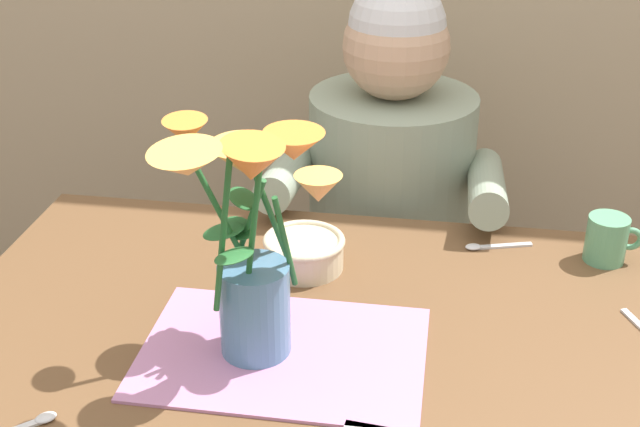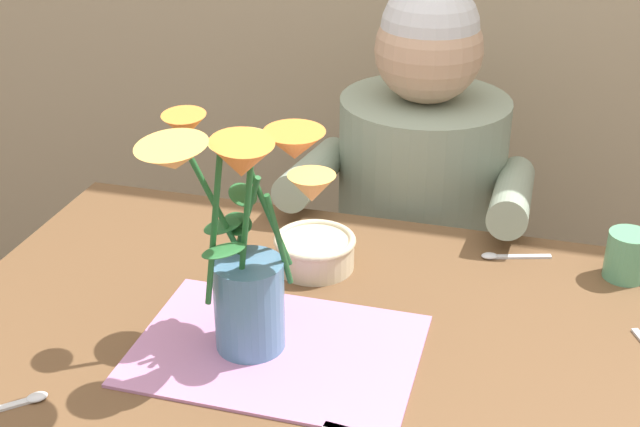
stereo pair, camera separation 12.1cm
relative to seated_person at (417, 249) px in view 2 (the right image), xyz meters
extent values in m
cube|color=brown|center=(-0.03, -0.62, 0.16)|extent=(1.20, 0.80, 0.04)
cylinder|color=brown|center=(-0.57, -0.28, -0.21)|extent=(0.06, 0.06, 0.70)
cylinder|color=#4C4C56|center=(0.00, 0.00, -0.36)|extent=(0.30, 0.30, 0.40)
cylinder|color=gray|center=(0.00, 0.00, 0.09)|extent=(0.34, 0.34, 0.50)
sphere|color=tan|center=(0.00, 0.00, 0.44)|extent=(0.21, 0.21, 0.21)
sphere|color=silver|center=(0.00, 0.00, 0.48)|extent=(0.19, 0.19, 0.19)
cylinder|color=gray|center=(-0.19, -0.14, 0.22)|extent=(0.07, 0.33, 0.12)
cylinder|color=gray|center=(0.19, -0.14, 0.22)|extent=(0.07, 0.33, 0.12)
cube|color=#B275A3|center=(-0.10, -0.66, 0.18)|extent=(0.40, 0.28, 0.00)
cylinder|color=teal|center=(-0.13, -0.66, 0.25)|extent=(0.10, 0.10, 0.14)
cylinder|color=#23602D|center=(-0.09, -0.65, 0.35)|extent=(0.03, 0.05, 0.15)
cone|color=#EFA84C|center=(-0.05, -0.64, 0.43)|extent=(0.09, 0.09, 0.04)
sphere|color=#E5D14C|center=(-0.05, -0.64, 0.44)|extent=(0.02, 0.02, 0.02)
cylinder|color=#23602D|center=(-0.11, -0.61, 0.37)|extent=(0.04, 0.07, 0.17)
cone|color=orange|center=(-0.09, -0.57, 0.46)|extent=(0.12, 0.12, 0.05)
sphere|color=#E5D14C|center=(-0.09, -0.57, 0.46)|extent=(0.02, 0.02, 0.02)
cylinder|color=#23602D|center=(-0.15, -0.63, 0.36)|extent=(0.07, 0.05, 0.16)
cone|color=#EFA84C|center=(-0.16, -0.60, 0.45)|extent=(0.09, 0.10, 0.05)
sphere|color=#E5D14C|center=(-0.16, -0.60, 0.46)|extent=(0.02, 0.02, 0.02)
cylinder|color=#23602D|center=(-0.18, -0.65, 0.39)|extent=(0.08, 0.04, 0.21)
cone|color=orange|center=(-0.22, -0.64, 0.50)|extent=(0.07, 0.07, 0.04)
sphere|color=#E5D14C|center=(-0.22, -0.64, 0.50)|extent=(0.02, 0.02, 0.02)
cylinder|color=#23602D|center=(-0.16, -0.71, 0.39)|extent=(0.04, 0.01, 0.23)
cone|color=#EFA84C|center=(-0.18, -0.75, 0.51)|extent=(0.12, 0.12, 0.04)
sphere|color=#E5D14C|center=(-0.18, -0.75, 0.51)|extent=(0.02, 0.02, 0.02)
cylinder|color=#23602D|center=(-0.13, -0.68, 0.38)|extent=(0.04, 0.02, 0.21)
cone|color=orange|center=(-0.12, -0.70, 0.49)|extent=(0.12, 0.12, 0.06)
sphere|color=#E5D14C|center=(-0.12, -0.70, 0.49)|extent=(0.02, 0.02, 0.02)
ellipsoid|color=#23602D|center=(-0.14, -0.72, 0.37)|extent=(0.05, 0.09, 0.03)
ellipsoid|color=#23602D|center=(-0.18, -0.62, 0.35)|extent=(0.09, 0.08, 0.05)
ellipsoid|color=#23602D|center=(-0.16, -0.60, 0.39)|extent=(0.07, 0.10, 0.02)
ellipsoid|color=#23602D|center=(-0.17, -0.61, 0.35)|extent=(0.08, 0.10, 0.03)
cylinder|color=beige|center=(-0.11, -0.42, 0.20)|extent=(0.13, 0.13, 0.05)
torus|color=beige|center=(-0.11, -0.42, 0.23)|extent=(0.14, 0.14, 0.01)
cylinder|color=#569970|center=(0.39, -0.31, 0.22)|extent=(0.07, 0.07, 0.08)
ellipsoid|color=silver|center=(-0.37, -0.84, 0.18)|extent=(0.03, 0.03, 0.01)
cube|color=silver|center=(0.22, -0.29, 0.18)|extent=(0.10, 0.04, 0.00)
ellipsoid|color=silver|center=(0.17, -0.31, 0.18)|extent=(0.03, 0.03, 0.01)
camera|label=1|loc=(0.11, -1.63, 0.91)|focal=48.29mm
camera|label=2|loc=(0.23, -1.60, 0.91)|focal=48.29mm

